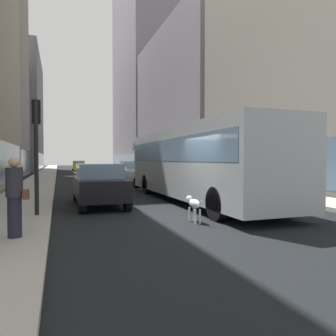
{
  "coord_description": "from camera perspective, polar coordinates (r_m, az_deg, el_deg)",
  "views": [
    {
      "loc": [
        -4.3,
        -9.02,
        1.78
      ],
      "look_at": [
        0.48,
        4.71,
        1.4
      ],
      "focal_mm": 33.87,
      "sensor_mm": 36.0,
      "label": 1
    }
  ],
  "objects": [
    {
      "name": "sidewalk_right",
      "position": [
        45.18,
        -6.39,
        -0.67
      ],
      "size": [
        2.4,
        110.0,
        0.15
      ],
      "primitive_type": "cube",
      "color": "#ADA89E",
      "rests_on": "ground"
    },
    {
      "name": "ground_plane",
      "position": [
        44.27,
        -13.61,
        -0.84
      ],
      "size": [
        120.0,
        120.0,
        0.0
      ],
      "primitive_type": "plane",
      "color": "black"
    },
    {
      "name": "dalmatian_dog",
      "position": [
        9.15,
        4.64,
        -6.47
      ],
      "size": [
        0.22,
        0.96,
        0.72
      ],
      "color": "white",
      "rests_on": "ground"
    },
    {
      "name": "pedestrian_with_handbag",
      "position": [
        7.39,
        -25.85,
        -4.62
      ],
      "size": [
        0.45,
        0.34,
        1.69
      ],
      "color": "#1E1E2D",
      "rests_on": "sidewalk_left"
    },
    {
      "name": "car_black_suv",
      "position": [
        12.65,
        -12.34,
        -2.88
      ],
      "size": [
        1.74,
        4.47,
        1.62
      ],
      "color": "black",
      "rests_on": "ground"
    },
    {
      "name": "car_white_van",
      "position": [
        32.93,
        -6.74,
        -0.17
      ],
      "size": [
        1.94,
        4.79,
        1.62
      ],
      "color": "silver",
      "rests_on": "ground"
    },
    {
      "name": "sidewalk_left",
      "position": [
        44.08,
        -21.0,
        -0.81
      ],
      "size": [
        2.4,
        110.0,
        0.15
      ],
      "primitive_type": "cube",
      "color": "#ADA89E",
      "rests_on": "ground"
    },
    {
      "name": "building_left_far",
      "position": [
        57.13,
        -27.0,
        8.84
      ],
      "size": [
        10.05,
        19.25,
        18.49
      ],
      "color": "slate",
      "rests_on": "ground"
    },
    {
      "name": "building_right_far",
      "position": [
        67.06,
        -4.7,
        17.17
      ],
      "size": [
        8.08,
        23.16,
        39.81
      ],
      "color": "slate",
      "rests_on": "ground"
    },
    {
      "name": "car_silver_sedan",
      "position": [
        22.08,
        -4.75,
        -0.98
      ],
      "size": [
        1.93,
        4.72,
        1.62
      ],
      "color": "#B7BABF",
      "rests_on": "ground"
    },
    {
      "name": "building_right_mid",
      "position": [
        41.68,
        4.07,
        11.59
      ],
      "size": [
        8.26,
        23.52,
        18.18
      ],
      "color": "slate",
      "rests_on": "ground"
    },
    {
      "name": "transit_bus",
      "position": [
        13.52,
        4.81,
        1.48
      ],
      "size": [
        2.78,
        11.53,
        3.05
      ],
      "color": "#999EA3",
      "rests_on": "ground"
    },
    {
      "name": "car_yellow_taxi",
      "position": [
        52.77,
        -15.83,
        0.41
      ],
      "size": [
        1.92,
        4.2,
        1.62
      ],
      "color": "yellow",
      "rests_on": "ground"
    },
    {
      "name": "traffic_light_near",
      "position": [
        10.19,
        -22.62,
        5.07
      ],
      "size": [
        0.24,
        0.41,
        3.4
      ],
      "color": "black",
      "rests_on": "sidewalk_left"
    }
  ]
}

